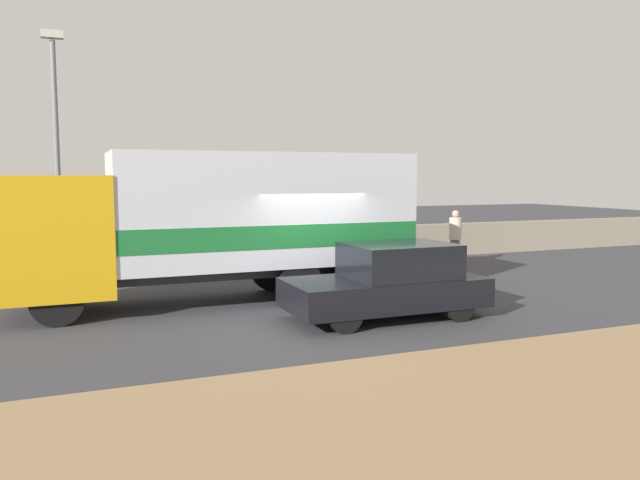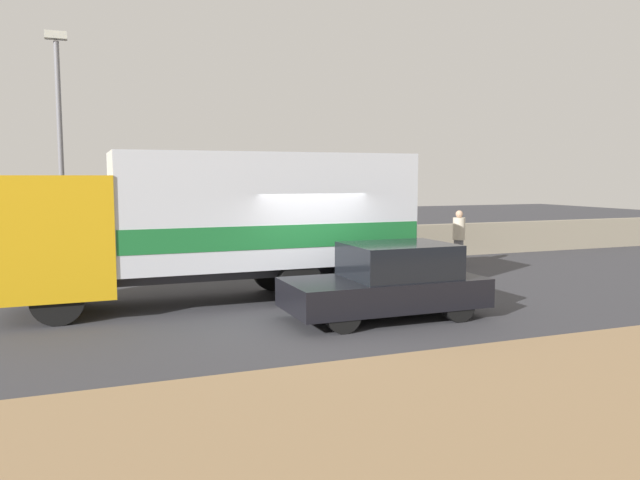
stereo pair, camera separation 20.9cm
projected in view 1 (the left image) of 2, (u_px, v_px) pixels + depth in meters
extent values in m
plane|color=#38383D|center=(332.00, 315.00, 12.93)|extent=(80.00, 80.00, 0.00)
cube|color=#937551|center=(561.00, 433.00, 6.98)|extent=(60.00, 6.74, 0.04)
cube|color=gray|center=(239.00, 249.00, 19.71)|extent=(60.00, 0.35, 1.15)
cylinder|color=slate|center=(57.00, 163.00, 16.74)|extent=(0.14, 0.14, 6.44)
cube|color=beige|center=(52.00, 34.00, 16.39)|extent=(0.56, 0.28, 0.20)
cube|color=gold|center=(55.00, 235.00, 12.78)|extent=(2.19, 2.45, 2.44)
cube|color=#2D2D33|center=(264.00, 268.00, 14.57)|extent=(6.76, 1.30, 0.25)
cube|color=silver|center=(263.00, 209.00, 14.42)|extent=(6.76, 2.37, 2.54)
cube|color=#19662D|center=(264.00, 232.00, 14.48)|extent=(6.72, 2.39, 0.51)
cylinder|color=black|center=(57.00, 300.00, 11.97)|extent=(1.01, 0.28, 1.01)
cylinder|color=black|center=(58.00, 283.00, 13.83)|extent=(1.01, 0.28, 1.01)
cylinder|color=black|center=(354.00, 279.00, 14.36)|extent=(1.01, 0.28, 1.01)
cylinder|color=black|center=(321.00, 268.00, 16.23)|extent=(1.01, 0.28, 1.01)
cylinder|color=black|center=(300.00, 283.00, 13.85)|extent=(1.01, 0.28, 1.01)
cylinder|color=black|center=(271.00, 271.00, 15.72)|extent=(1.01, 0.28, 1.01)
cube|color=black|center=(385.00, 292.00, 12.62)|extent=(4.03, 1.84, 0.58)
cube|color=black|center=(399.00, 260.00, 12.68)|extent=(2.10, 1.69, 0.69)
cylinder|color=black|center=(345.00, 315.00, 11.43)|extent=(0.67, 0.20, 0.67)
cylinder|color=black|center=(313.00, 299.00, 12.91)|extent=(0.67, 0.20, 0.67)
cylinder|color=black|center=(459.00, 305.00, 12.38)|extent=(0.67, 0.20, 0.67)
cylinder|color=black|center=(417.00, 291.00, 13.85)|extent=(0.67, 0.20, 0.67)
cylinder|color=slate|center=(455.00, 253.00, 20.04)|extent=(0.30, 0.30, 0.85)
cylinder|color=beige|center=(455.00, 228.00, 19.96)|extent=(0.39, 0.39, 0.71)
sphere|color=tan|center=(456.00, 214.00, 19.91)|extent=(0.23, 0.23, 0.23)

